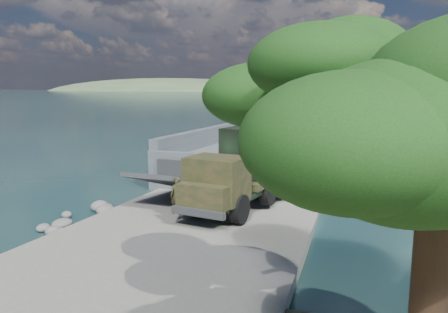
% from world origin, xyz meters
% --- Properties ---
extents(ground, '(1400.00, 1400.00, 0.00)m').
position_xyz_m(ground, '(0.00, 0.00, 0.00)').
color(ground, '#1B4041').
rests_on(ground, ground).
extents(boat_ramp, '(10.00, 18.00, 0.50)m').
position_xyz_m(boat_ramp, '(0.00, -1.00, 0.25)').
color(boat_ramp, slate).
rests_on(boat_ramp, ground).
extents(shoreline_rocks, '(3.20, 5.60, 0.90)m').
position_xyz_m(shoreline_rocks, '(-6.20, 0.50, 0.00)').
color(shoreline_rocks, '#61615E').
rests_on(shoreline_rocks, ground).
extents(distant_headlands, '(1000.00, 240.00, 48.00)m').
position_xyz_m(distant_headlands, '(50.00, 560.00, 0.00)').
color(distant_headlands, '#3E5736').
rests_on(distant_headlands, ground).
extents(pier, '(6.40, 44.00, 6.10)m').
position_xyz_m(pier, '(13.00, 18.77, 1.60)').
color(pier, beige).
rests_on(pier, ground).
extents(landing_craft, '(12.66, 38.88, 11.37)m').
position_xyz_m(landing_craft, '(0.59, 22.65, 0.93)').
color(landing_craft, '#495257').
rests_on(landing_craft, ground).
extents(military_truck, '(3.98, 8.61, 3.85)m').
position_xyz_m(military_truck, '(1.27, 3.75, 2.42)').
color(military_truck, black).
rests_on(military_truck, boat_ramp).
extents(soldier, '(0.62, 0.42, 1.65)m').
position_xyz_m(soldier, '(-0.76, -0.07, 1.33)').
color(soldier, black).
rests_on(soldier, boat_ramp).
extents(overhang_tree, '(8.42, 7.76, 7.65)m').
position_xyz_m(overhang_tree, '(7.41, -8.74, 6.13)').
color(overhang_tree, '#332214').
rests_on(overhang_tree, ground).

